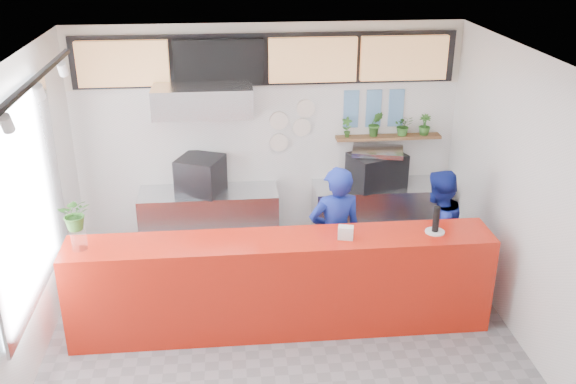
% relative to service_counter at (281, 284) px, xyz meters
% --- Properties ---
extents(floor, '(5.00, 5.00, 0.00)m').
position_rel_service_counter_xyz_m(floor, '(0.00, -0.40, -0.55)').
color(floor, slate).
rests_on(floor, ground).
extents(ceiling, '(5.00, 5.00, 0.00)m').
position_rel_service_counter_xyz_m(ceiling, '(0.00, -0.40, 2.45)').
color(ceiling, silver).
extents(wall_back, '(5.00, 0.00, 5.00)m').
position_rel_service_counter_xyz_m(wall_back, '(0.00, 2.10, 0.95)').
color(wall_back, white).
rests_on(wall_back, ground).
extents(wall_left, '(0.00, 5.00, 5.00)m').
position_rel_service_counter_xyz_m(wall_left, '(-2.50, -0.40, 0.95)').
color(wall_left, white).
rests_on(wall_left, ground).
extents(wall_right, '(0.00, 5.00, 5.00)m').
position_rel_service_counter_xyz_m(wall_right, '(2.50, -0.40, 0.95)').
color(wall_right, white).
rests_on(wall_right, ground).
extents(service_counter, '(4.50, 0.60, 1.10)m').
position_rel_service_counter_xyz_m(service_counter, '(0.00, 0.00, 0.00)').
color(service_counter, red).
rests_on(service_counter, ground).
extents(cream_band, '(5.00, 0.02, 0.80)m').
position_rel_service_counter_xyz_m(cream_band, '(0.00, 2.09, 2.05)').
color(cream_band, beige).
rests_on(cream_band, wall_back).
extents(prep_bench, '(1.80, 0.60, 0.90)m').
position_rel_service_counter_xyz_m(prep_bench, '(-0.80, 1.80, -0.10)').
color(prep_bench, '#B2B5BA').
rests_on(prep_bench, ground).
extents(panini_oven, '(0.68, 0.68, 0.47)m').
position_rel_service_counter_xyz_m(panini_oven, '(-0.89, 1.80, 0.58)').
color(panini_oven, black).
rests_on(panini_oven, prep_bench).
extents(extraction_hood, '(1.20, 0.70, 0.35)m').
position_rel_service_counter_xyz_m(extraction_hood, '(-0.80, 1.75, 1.60)').
color(extraction_hood, '#B2B5BA').
rests_on(extraction_hood, ceiling).
extents(hood_lip, '(1.20, 0.69, 0.31)m').
position_rel_service_counter_xyz_m(hood_lip, '(-0.80, 1.75, 1.40)').
color(hood_lip, '#B2B5BA').
rests_on(hood_lip, ceiling).
extents(right_bench, '(1.80, 0.60, 0.90)m').
position_rel_service_counter_xyz_m(right_bench, '(1.50, 1.80, -0.10)').
color(right_bench, '#B2B5BA').
rests_on(right_bench, ground).
extents(espresso_machine, '(0.81, 0.70, 0.44)m').
position_rel_service_counter_xyz_m(espresso_machine, '(1.42, 1.80, 0.57)').
color(espresso_machine, black).
rests_on(espresso_machine, right_bench).
extents(espresso_tray, '(0.74, 0.60, 0.06)m').
position_rel_service_counter_xyz_m(espresso_tray, '(1.42, 1.80, 0.83)').
color(espresso_tray, '#A6A8AD').
rests_on(espresso_tray, espresso_machine).
extents(herb_shelf, '(1.40, 0.18, 0.04)m').
position_rel_service_counter_xyz_m(herb_shelf, '(1.60, 2.00, 0.95)').
color(herb_shelf, brown).
rests_on(herb_shelf, wall_back).
extents(menu_board_far_left, '(1.10, 0.10, 0.55)m').
position_rel_service_counter_xyz_m(menu_board_far_left, '(-1.75, 1.98, 2.00)').
color(menu_board_far_left, tan).
rests_on(menu_board_far_left, wall_back).
extents(menu_board_mid_left, '(1.10, 0.10, 0.55)m').
position_rel_service_counter_xyz_m(menu_board_mid_left, '(-0.59, 1.98, 2.00)').
color(menu_board_mid_left, black).
rests_on(menu_board_mid_left, wall_back).
extents(menu_board_mid_right, '(1.10, 0.10, 0.55)m').
position_rel_service_counter_xyz_m(menu_board_mid_right, '(0.57, 1.98, 2.00)').
color(menu_board_mid_right, tan).
rests_on(menu_board_mid_right, wall_back).
extents(menu_board_far_right, '(1.10, 0.10, 0.55)m').
position_rel_service_counter_xyz_m(menu_board_far_right, '(1.73, 1.98, 2.00)').
color(menu_board_far_right, tan).
rests_on(menu_board_far_right, wall_back).
extents(soffit, '(4.80, 0.04, 0.65)m').
position_rel_service_counter_xyz_m(soffit, '(0.00, 2.06, 2.00)').
color(soffit, black).
rests_on(soffit, wall_back).
extents(window_pane, '(0.04, 2.20, 1.90)m').
position_rel_service_counter_xyz_m(window_pane, '(-2.47, -0.10, 1.15)').
color(window_pane, silver).
rests_on(window_pane, wall_left).
extents(window_frame, '(0.03, 2.30, 2.00)m').
position_rel_service_counter_xyz_m(window_frame, '(-2.45, -0.10, 1.15)').
color(window_frame, '#B2B5BA').
rests_on(window_frame, wall_left).
extents(track_rail, '(0.05, 2.40, 0.04)m').
position_rel_service_counter_xyz_m(track_rail, '(-2.10, -0.40, 2.39)').
color(track_rail, black).
rests_on(track_rail, ceiling).
extents(dec_plate_a, '(0.24, 0.03, 0.24)m').
position_rel_service_counter_xyz_m(dec_plate_a, '(0.15, 2.07, 1.20)').
color(dec_plate_a, silver).
rests_on(dec_plate_a, wall_back).
extents(dec_plate_b, '(0.24, 0.03, 0.24)m').
position_rel_service_counter_xyz_m(dec_plate_b, '(0.45, 2.07, 1.10)').
color(dec_plate_b, silver).
rests_on(dec_plate_b, wall_back).
extents(dec_plate_c, '(0.24, 0.03, 0.24)m').
position_rel_service_counter_xyz_m(dec_plate_c, '(0.15, 2.07, 0.90)').
color(dec_plate_c, silver).
rests_on(dec_plate_c, wall_back).
extents(dec_plate_d, '(0.24, 0.03, 0.24)m').
position_rel_service_counter_xyz_m(dec_plate_d, '(0.50, 2.07, 1.35)').
color(dec_plate_d, silver).
rests_on(dec_plate_d, wall_back).
extents(photo_frame_a, '(0.20, 0.02, 0.25)m').
position_rel_service_counter_xyz_m(photo_frame_a, '(1.10, 2.08, 1.45)').
color(photo_frame_a, '#598CBF').
rests_on(photo_frame_a, wall_back).
extents(photo_frame_b, '(0.20, 0.02, 0.25)m').
position_rel_service_counter_xyz_m(photo_frame_b, '(1.40, 2.08, 1.45)').
color(photo_frame_b, '#598CBF').
rests_on(photo_frame_b, wall_back).
extents(photo_frame_c, '(0.20, 0.02, 0.25)m').
position_rel_service_counter_xyz_m(photo_frame_c, '(1.70, 2.08, 1.45)').
color(photo_frame_c, '#598CBF').
rests_on(photo_frame_c, wall_back).
extents(photo_frame_d, '(0.20, 0.02, 0.25)m').
position_rel_service_counter_xyz_m(photo_frame_d, '(1.10, 2.08, 1.20)').
color(photo_frame_d, '#598CBF').
rests_on(photo_frame_d, wall_back).
extents(photo_frame_e, '(0.20, 0.02, 0.25)m').
position_rel_service_counter_xyz_m(photo_frame_e, '(1.40, 2.08, 1.20)').
color(photo_frame_e, '#598CBF').
rests_on(photo_frame_e, wall_back).
extents(photo_frame_f, '(0.20, 0.02, 0.25)m').
position_rel_service_counter_xyz_m(photo_frame_f, '(1.70, 2.08, 1.20)').
color(photo_frame_f, '#598CBF').
rests_on(photo_frame_f, wall_back).
extents(staff_center, '(0.66, 0.48, 1.69)m').
position_rel_service_counter_xyz_m(staff_center, '(0.66, 0.48, 0.30)').
color(staff_center, navy).
rests_on(staff_center, ground).
extents(staff_right, '(0.96, 0.91, 1.56)m').
position_rel_service_counter_xyz_m(staff_right, '(1.86, 0.58, 0.23)').
color(staff_right, navy).
rests_on(staff_right, ground).
extents(herb_a, '(0.17, 0.14, 0.27)m').
position_rel_service_counter_xyz_m(herb_a, '(1.04, 2.00, 1.10)').
color(herb_a, '#2E5E21').
rests_on(herb_a, herb_shelf).
extents(herb_b, '(0.20, 0.17, 0.34)m').
position_rel_service_counter_xyz_m(herb_b, '(1.42, 2.00, 1.14)').
color(herb_b, '#2E5E21').
rests_on(herb_b, herb_shelf).
extents(herb_c, '(0.26, 0.23, 0.27)m').
position_rel_service_counter_xyz_m(herb_c, '(1.80, 2.00, 1.11)').
color(herb_c, '#2E5E21').
rests_on(herb_c, herb_shelf).
extents(herb_d, '(0.19, 0.18, 0.27)m').
position_rel_service_counter_xyz_m(herb_d, '(2.08, 2.00, 1.11)').
color(herb_d, '#2E5E21').
rests_on(herb_d, herb_shelf).
extents(glass_vase, '(0.19, 0.19, 0.19)m').
position_rel_service_counter_xyz_m(glass_vase, '(-2.05, -0.02, 0.65)').
color(glass_vase, silver).
rests_on(glass_vase, service_counter).
extents(basil_vase, '(0.34, 0.31, 0.34)m').
position_rel_service_counter_xyz_m(basil_vase, '(-2.05, -0.02, 0.94)').
color(basil_vase, '#2E5E21').
rests_on(basil_vase, glass_vase).
extents(napkin_holder, '(0.18, 0.13, 0.14)m').
position_rel_service_counter_xyz_m(napkin_holder, '(0.67, -0.06, 0.62)').
color(napkin_holder, silver).
rests_on(napkin_holder, service_counter).
extents(white_plate, '(0.27, 0.27, 0.02)m').
position_rel_service_counter_xyz_m(white_plate, '(1.64, -0.01, 0.56)').
color(white_plate, silver).
rests_on(white_plate, service_counter).
extents(pepper_mill, '(0.08, 0.08, 0.28)m').
position_rel_service_counter_xyz_m(pepper_mill, '(1.64, -0.01, 0.71)').
color(pepper_mill, black).
rests_on(pepper_mill, white_plate).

